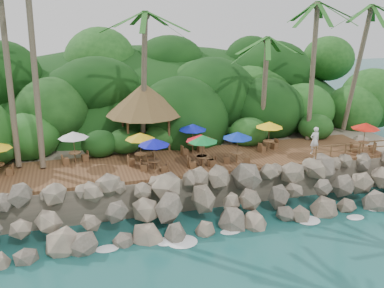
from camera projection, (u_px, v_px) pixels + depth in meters
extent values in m
plane|color=#19514F|center=(222.00, 236.00, 23.35)|extent=(140.00, 140.00, 0.00)
cube|color=gray|center=(161.00, 136.00, 37.69)|extent=(32.00, 25.20, 2.10)
ellipsoid|color=#143811|center=(146.00, 126.00, 44.88)|extent=(44.80, 28.00, 15.40)
cube|color=brown|center=(192.00, 161.00, 28.18)|extent=(26.00, 5.00, 0.20)
ellipsoid|color=white|center=(48.00, 258.00, 21.26)|extent=(1.20, 0.80, 0.06)
ellipsoid|color=white|center=(110.00, 249.00, 22.04)|extent=(1.20, 0.80, 0.06)
ellipsoid|color=white|center=(167.00, 241.00, 22.83)|extent=(1.20, 0.80, 0.06)
ellipsoid|color=white|center=(221.00, 233.00, 23.61)|extent=(1.20, 0.80, 0.06)
ellipsoid|color=white|center=(271.00, 226.00, 24.40)|extent=(1.20, 0.80, 0.06)
ellipsoid|color=white|center=(317.00, 219.00, 25.18)|extent=(1.20, 0.80, 0.06)
ellipsoid|color=white|center=(361.00, 212.00, 25.97)|extent=(1.20, 0.80, 0.06)
cylinder|color=brown|center=(35.00, 71.00, 25.70)|extent=(0.52, 2.04, 11.74)
cylinder|color=brown|center=(7.00, 55.00, 25.69)|extent=(0.41, 2.51, 13.50)
cylinder|color=brown|center=(144.00, 84.00, 29.01)|extent=(0.79, 1.26, 9.23)
ellipsoid|color=#23601E|center=(142.00, 12.00, 27.61)|extent=(6.00, 6.00, 2.40)
cylinder|color=brown|center=(264.00, 90.00, 31.62)|extent=(0.46, 0.73, 7.48)
ellipsoid|color=#23601E|center=(267.00, 38.00, 30.49)|extent=(6.00, 6.00, 2.40)
cylinder|color=brown|center=(312.00, 73.00, 31.45)|extent=(0.86, 1.28, 9.85)
ellipsoid|color=#23601E|center=(318.00, 2.00, 29.96)|extent=(6.00, 6.00, 2.40)
cylinder|color=brown|center=(357.00, 71.00, 33.31)|extent=(1.06, 1.47, 9.66)
ellipsoid|color=#23601E|center=(364.00, 5.00, 31.84)|extent=(6.00, 6.00, 2.40)
cylinder|color=brown|center=(128.00, 138.00, 28.84)|extent=(0.16, 0.16, 2.40)
cylinder|color=brown|center=(169.00, 134.00, 29.57)|extent=(0.16, 0.16, 2.40)
cylinder|color=brown|center=(123.00, 127.00, 31.40)|extent=(0.16, 0.16, 2.40)
cylinder|color=brown|center=(161.00, 124.00, 32.13)|extent=(0.16, 0.16, 2.40)
cone|color=brown|center=(144.00, 99.00, 29.79)|extent=(5.40, 5.40, 2.20)
cylinder|color=brown|center=(201.00, 161.00, 26.99)|extent=(0.07, 0.07, 0.67)
cylinder|color=brown|center=(201.00, 156.00, 26.89)|extent=(0.76, 0.76, 0.05)
cylinder|color=brown|center=(201.00, 151.00, 26.79)|extent=(0.05, 0.05, 2.00)
cone|color=red|center=(201.00, 138.00, 26.53)|extent=(1.91, 1.91, 0.41)
cube|color=brown|center=(191.00, 163.00, 26.95)|extent=(0.43, 0.43, 0.42)
cube|color=brown|center=(211.00, 162.00, 27.11)|extent=(0.43, 0.43, 0.42)
cylinder|color=brown|center=(193.00, 148.00, 29.37)|extent=(0.07, 0.07, 0.67)
cylinder|color=brown|center=(193.00, 144.00, 29.27)|extent=(0.76, 0.76, 0.05)
cylinder|color=brown|center=(193.00, 139.00, 29.17)|extent=(0.05, 0.05, 2.00)
cone|color=#0B1798|center=(193.00, 127.00, 28.91)|extent=(1.91, 1.91, 0.41)
cube|color=brown|center=(185.00, 152.00, 29.10)|extent=(0.47, 0.47, 0.42)
cube|color=brown|center=(201.00, 149.00, 29.72)|extent=(0.47, 0.47, 0.42)
cylinder|color=brown|center=(75.00, 158.00, 27.59)|extent=(0.07, 0.07, 0.67)
cylinder|color=brown|center=(75.00, 152.00, 27.49)|extent=(0.76, 0.76, 0.05)
cylinder|color=brown|center=(74.00, 148.00, 27.39)|extent=(0.05, 0.05, 2.00)
cone|color=silver|center=(73.00, 135.00, 27.13)|extent=(1.91, 1.91, 0.41)
cube|color=brown|center=(65.00, 161.00, 27.31)|extent=(0.47, 0.47, 0.42)
cube|color=brown|center=(85.00, 158.00, 27.95)|extent=(0.47, 0.47, 0.42)
cylinder|color=brown|center=(202.00, 162.00, 26.84)|extent=(0.07, 0.07, 0.67)
cylinder|color=brown|center=(203.00, 157.00, 26.74)|extent=(0.76, 0.76, 0.05)
cylinder|color=brown|center=(203.00, 152.00, 26.64)|extent=(0.05, 0.05, 2.00)
cone|color=#0D782F|center=(203.00, 138.00, 26.38)|extent=(1.91, 1.91, 0.41)
cube|color=brown|center=(193.00, 165.00, 26.72)|extent=(0.39, 0.39, 0.42)
cube|color=brown|center=(212.00, 163.00, 27.04)|extent=(0.39, 0.39, 0.42)
cylinder|color=brown|center=(237.00, 158.00, 27.54)|extent=(0.07, 0.07, 0.67)
cylinder|color=brown|center=(237.00, 153.00, 27.44)|extent=(0.76, 0.76, 0.05)
cylinder|color=brown|center=(237.00, 148.00, 27.34)|extent=(0.05, 0.05, 2.00)
cone|color=#0C2CA7|center=(238.00, 135.00, 27.08)|extent=(1.91, 1.91, 0.41)
cube|color=brown|center=(227.00, 159.00, 27.64)|extent=(0.49, 0.49, 0.42)
cube|color=brown|center=(247.00, 160.00, 27.53)|extent=(0.49, 0.49, 0.42)
cylinder|color=brown|center=(363.00, 147.00, 29.67)|extent=(0.07, 0.07, 0.67)
cylinder|color=brown|center=(364.00, 142.00, 29.56)|extent=(0.76, 0.76, 0.05)
cylinder|color=brown|center=(364.00, 138.00, 29.47)|extent=(0.05, 0.05, 2.00)
cone|color=red|center=(366.00, 126.00, 29.21)|extent=(1.91, 1.91, 0.41)
cube|color=brown|center=(354.00, 149.00, 29.67)|extent=(0.46, 0.46, 0.42)
cube|color=brown|center=(372.00, 149.00, 29.74)|extent=(0.46, 0.46, 0.42)
cylinder|color=brown|center=(268.00, 146.00, 29.96)|extent=(0.07, 0.07, 0.67)
cylinder|color=brown|center=(268.00, 141.00, 29.86)|extent=(0.76, 0.76, 0.05)
cylinder|color=brown|center=(269.00, 137.00, 29.76)|extent=(0.05, 0.05, 2.00)
cone|color=yellow|center=(269.00, 124.00, 29.50)|extent=(1.91, 1.91, 0.41)
cube|color=brown|center=(262.00, 149.00, 29.63)|extent=(0.50, 0.50, 0.42)
cube|color=brown|center=(274.00, 146.00, 30.37)|extent=(0.50, 0.50, 0.42)
cube|color=brown|center=(10.00, 171.00, 25.63)|extent=(0.42, 0.42, 0.42)
cylinder|color=brown|center=(141.00, 159.00, 27.35)|extent=(0.07, 0.07, 0.67)
cylinder|color=brown|center=(141.00, 154.00, 27.24)|extent=(0.76, 0.76, 0.05)
cylinder|color=brown|center=(141.00, 149.00, 27.15)|extent=(0.05, 0.05, 2.00)
cone|color=gold|center=(140.00, 136.00, 26.88)|extent=(1.91, 1.91, 0.41)
cube|color=brown|center=(131.00, 162.00, 27.15)|extent=(0.42, 0.42, 0.42)
cube|color=brown|center=(151.00, 160.00, 27.62)|extent=(0.42, 0.42, 0.42)
cylinder|color=brown|center=(155.00, 166.00, 26.18)|extent=(0.07, 0.07, 0.67)
cylinder|color=brown|center=(154.00, 160.00, 26.07)|extent=(0.76, 0.76, 0.05)
cylinder|color=brown|center=(154.00, 155.00, 25.98)|extent=(0.05, 0.05, 2.00)
cone|color=#0D10AD|center=(154.00, 142.00, 25.71)|extent=(1.91, 1.91, 0.41)
cube|color=brown|center=(144.00, 167.00, 26.27)|extent=(0.49, 0.49, 0.42)
cube|color=brown|center=(165.00, 168.00, 26.16)|extent=(0.49, 0.49, 0.42)
cylinder|color=brown|center=(316.00, 154.00, 27.85)|extent=(0.10, 0.10, 1.00)
cylinder|color=brown|center=(331.00, 152.00, 28.14)|extent=(0.10, 0.10, 1.00)
cylinder|color=brown|center=(346.00, 151.00, 28.43)|extent=(0.10, 0.10, 1.00)
cylinder|color=brown|center=(360.00, 149.00, 28.72)|extent=(0.10, 0.10, 1.00)
cylinder|color=brown|center=(374.00, 148.00, 29.00)|extent=(0.10, 0.10, 1.00)
cube|color=brown|center=(368.00, 142.00, 28.72)|extent=(8.30, 0.06, 0.06)
cube|color=brown|center=(367.00, 148.00, 28.84)|extent=(8.30, 0.06, 0.06)
imported|color=white|center=(315.00, 140.00, 29.09)|extent=(0.72, 0.49, 1.89)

